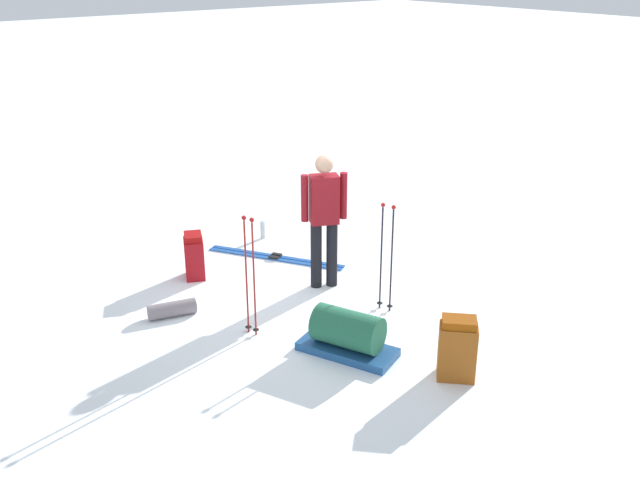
% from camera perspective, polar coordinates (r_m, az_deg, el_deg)
% --- Properties ---
extents(ground_plane, '(80.00, 80.00, 0.00)m').
position_cam_1_polar(ground_plane, '(8.93, 0.00, -4.16)').
color(ground_plane, white).
extents(skier_standing, '(0.35, 0.52, 1.70)m').
position_cam_1_polar(skier_standing, '(8.74, 0.33, 2.03)').
color(skier_standing, black).
rests_on(skier_standing, ground_plane).
extents(ski_pair_near, '(1.79, 1.15, 0.05)m').
position_cam_1_polar(ski_pair_near, '(9.91, -3.56, -1.39)').
color(ski_pair_near, '#2053A1').
rests_on(ski_pair_near, ground_plane).
extents(backpack_large_dark, '(0.44, 0.44, 0.66)m').
position_cam_1_polar(backpack_large_dark, '(7.23, 10.84, -8.48)').
color(backpack_large_dark, '#914A16').
rests_on(backpack_large_dark, ground_plane).
extents(backpack_bright, '(0.39, 0.36, 0.60)m').
position_cam_1_polar(backpack_bright, '(9.36, -9.95, -1.28)').
color(backpack_bright, maroon).
rests_on(backpack_bright, ground_plane).
extents(ski_poles_planted_near, '(0.20, 0.11, 1.32)m').
position_cam_1_polar(ski_poles_planted_near, '(8.25, 5.31, -0.98)').
color(ski_poles_planted_near, black).
rests_on(ski_poles_planted_near, ground_plane).
extents(ski_poles_planted_far, '(0.17, 0.10, 1.38)m').
position_cam_1_polar(ski_poles_planted_far, '(7.72, -5.58, -2.43)').
color(ski_poles_planted_far, maroon).
rests_on(ski_poles_planted_far, ground_plane).
extents(gear_sled, '(1.12, 0.80, 0.49)m').
position_cam_1_polar(gear_sled, '(7.55, 2.21, -7.48)').
color(gear_sled, navy).
rests_on(gear_sled, ground_plane).
extents(sleeping_mat_rolled, '(0.32, 0.58, 0.18)m').
position_cam_1_polar(sleeping_mat_rolled, '(8.51, -11.66, -5.40)').
color(sleeping_mat_rolled, slate).
rests_on(sleeping_mat_rolled, ground_plane).
extents(thermos_bottle, '(0.07, 0.07, 0.26)m').
position_cam_1_polar(thermos_bottle, '(10.56, -4.57, 0.80)').
color(thermos_bottle, '#B6C1C0').
rests_on(thermos_bottle, ground_plane).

